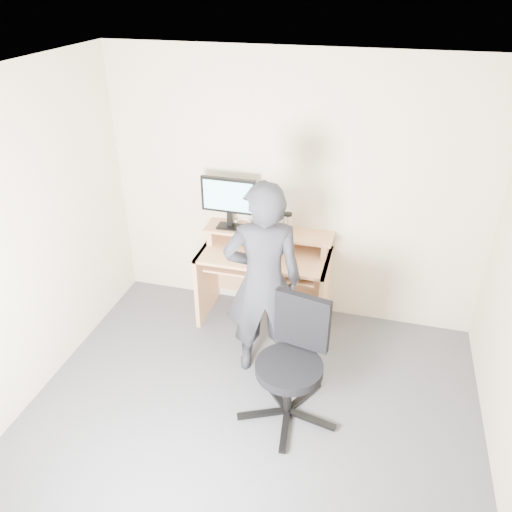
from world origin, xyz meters
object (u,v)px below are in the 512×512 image
at_px(monitor, 229,199).
at_px(person, 263,282).
at_px(desk, 266,268).
at_px(office_chair, 293,357).

distance_m(monitor, person, 0.98).
relative_size(desk, office_chair, 1.25).
height_order(desk, person, person).
distance_m(desk, office_chair, 1.25).
bearing_deg(desk, monitor, 173.96).
height_order(monitor, office_chair, monitor).
bearing_deg(person, desk, -95.23).
xyz_separation_m(desk, office_chair, (0.49, -1.14, -0.02)).
distance_m(office_chair, person, 0.64).
distance_m(monitor, office_chair, 1.61).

